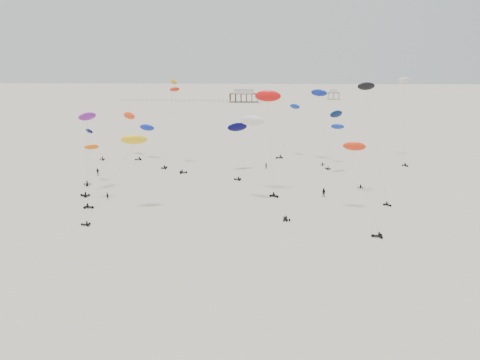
# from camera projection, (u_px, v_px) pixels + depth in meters

# --- Properties ---
(ground_plane) EXTENTS (900.00, 900.00, 0.00)m
(ground_plane) POSITION_uv_depth(u_px,v_px,m) (253.00, 132.00, 198.88)
(ground_plane) COLOR beige
(pavilion_main) EXTENTS (21.00, 13.00, 9.80)m
(pavilion_main) POSITION_uv_depth(u_px,v_px,m) (244.00, 96.00, 343.57)
(pavilion_main) COLOR brown
(pavilion_main) RESTS_ON ground
(pavilion_small) EXTENTS (9.00, 7.00, 8.00)m
(pavilion_small) POSITION_uv_depth(u_px,v_px,m) (334.00, 95.00, 369.51)
(pavilion_small) COLOR brown
(pavilion_small) RESTS_ON ground
(pier_fence) EXTENTS (80.20, 0.20, 1.50)m
(pier_fence) POSITION_uv_depth(u_px,v_px,m) (174.00, 101.00, 346.86)
(pier_fence) COLOR black
(pier_fence) RESTS_ON ground
(rig_0) EXTENTS (4.89, 16.90, 26.23)m
(rig_0) POSITION_uv_depth(u_px,v_px,m) (404.00, 99.00, 138.66)
(rig_0) COLOR black
(rig_0) RESTS_ON ground
(rig_1) EXTENTS (5.01, 8.61, 24.37)m
(rig_1) POSITION_uv_depth(u_px,v_px,m) (170.00, 113.00, 129.23)
(rig_1) COLOR black
(rig_1) RESTS_ON ground
(rig_2) EXTENTS (5.30, 16.85, 18.75)m
(rig_2) POSITION_uv_depth(u_px,v_px,m) (359.00, 164.00, 87.48)
(rig_2) COLOR black
(rig_2) RESTS_ON ground
(rig_3) EXTENTS (3.24, 5.71, 13.49)m
(rig_3) POSITION_uv_depth(u_px,v_px,m) (88.00, 158.00, 111.75)
(rig_3) COLOR black
(rig_3) RESTS_ON ground
(rig_4) EXTENTS (7.59, 9.13, 24.95)m
(rig_4) POSITION_uv_depth(u_px,v_px,m) (371.00, 110.00, 96.99)
(rig_4) COLOR black
(rig_4) RESTS_ON ground
(rig_5) EXTENTS (7.54, 16.68, 20.25)m
(rig_5) POSITION_uv_depth(u_px,v_px,m) (340.00, 124.00, 117.91)
(rig_5) COLOR black
(rig_5) RESTS_ON ground
(rig_6) EXTENTS (10.47, 11.59, 15.24)m
(rig_6) POSITION_uv_depth(u_px,v_px,m) (125.00, 122.00, 144.49)
(rig_6) COLOR black
(rig_6) RESTS_ON ground
(rig_7) EXTENTS (3.43, 8.02, 12.34)m
(rig_7) POSITION_uv_depth(u_px,v_px,m) (90.00, 176.00, 96.04)
(rig_7) COLOR black
(rig_7) RESTS_ON ground
(rig_8) EXTENTS (5.55, 15.24, 22.55)m
(rig_8) POSITION_uv_depth(u_px,v_px,m) (320.00, 100.00, 134.81)
(rig_8) COLOR black
(rig_8) RESTS_ON ground
(rig_9) EXTENTS (4.17, 8.04, 18.26)m
(rig_9) POSITION_uv_depth(u_px,v_px,m) (87.00, 135.00, 102.89)
(rig_9) COLOR black
(rig_9) RESTS_ON ground
(rig_10) EXTENTS (10.53, 11.55, 17.32)m
(rig_10) POSITION_uv_depth(u_px,v_px,m) (129.00, 148.00, 89.28)
(rig_10) COLOR black
(rig_10) RESTS_ON ground
(rig_11) EXTENTS (6.11, 12.33, 22.71)m
(rig_11) POSITION_uv_depth(u_px,v_px,m) (179.00, 132.00, 126.35)
(rig_11) COLOR black
(rig_11) RESTS_ON ground
(rig_12) EXTENTS (7.72, 6.66, 16.59)m
(rig_12) POSITION_uv_depth(u_px,v_px,m) (290.00, 122.00, 143.14)
(rig_12) COLOR black
(rig_12) RESTS_ON ground
(rig_13) EXTENTS (6.42, 5.39, 10.87)m
(rig_13) POSITION_uv_depth(u_px,v_px,m) (146.00, 132.00, 140.96)
(rig_13) COLOR black
(rig_13) RESTS_ON ground
(rig_14) EXTENTS (5.87, 5.62, 23.03)m
(rig_14) POSITION_uv_depth(u_px,v_px,m) (269.00, 111.00, 100.62)
(rig_14) COLOR black
(rig_14) RESTS_ON ground
(rig_15) EXTENTS (10.45, 14.90, 20.70)m
(rig_15) POSITION_uv_depth(u_px,v_px,m) (257.00, 134.00, 93.83)
(rig_15) COLOR black
(rig_15) RESTS_ON ground
(rig_17) EXTENTS (6.13, 13.61, 14.91)m
(rig_17) POSITION_uv_depth(u_px,v_px,m) (237.00, 132.00, 123.42)
(rig_17) COLOR black
(rig_17) RESTS_ON ground
(rig_18) EXTENTS (7.05, 5.57, 11.84)m
(rig_18) POSITION_uv_depth(u_px,v_px,m) (334.00, 135.00, 134.06)
(rig_18) COLOR black
(rig_18) RESTS_ON ground
(spectator_0) EXTENTS (0.76, 0.60, 1.87)m
(spectator_0) POSITION_uv_depth(u_px,v_px,m) (108.00, 199.00, 100.81)
(spectator_0) COLOR black
(spectator_0) RESTS_ON ground
(spectator_1) EXTENTS (1.25, 1.20, 2.26)m
(spectator_1) POSITION_uv_depth(u_px,v_px,m) (324.00, 197.00, 102.66)
(spectator_1) COLOR black
(spectator_1) RESTS_ON ground
(spectator_2) EXTENTS (1.49, 1.08, 2.26)m
(spectator_2) POSITION_uv_depth(u_px,v_px,m) (98.00, 175.00, 122.05)
(spectator_2) COLOR black
(spectator_2) RESTS_ON ground
(spectator_3) EXTENTS (0.72, 0.53, 1.89)m
(spectator_3) POSITION_uv_depth(u_px,v_px,m) (266.00, 169.00, 129.69)
(spectator_3) COLOR black
(spectator_3) RESTS_ON ground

